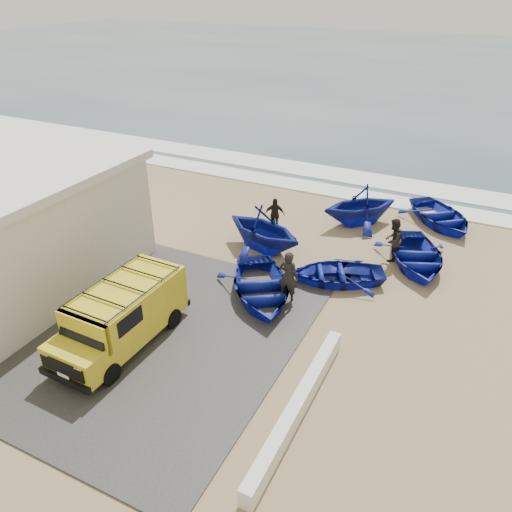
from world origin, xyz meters
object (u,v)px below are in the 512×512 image
at_px(boat_far_right, 441,216).
at_px(fisherman_back, 274,215).
at_px(parapet, 298,406).
at_px(fisherman_middle, 393,240).
at_px(boat_mid_left, 263,229).
at_px(boat_mid_right, 416,256).
at_px(boat_near_left, 261,287).
at_px(fisherman_front, 288,276).
at_px(boat_near_right, 336,273).
at_px(van, 122,314).
at_px(boat_far_left, 360,205).

distance_m(boat_far_right, fisherman_back, 7.59).
distance_m(parapet, fisherman_middle, 9.14).
relative_size(boat_mid_left, boat_mid_right, 0.91).
distance_m(boat_near_left, fisherman_front, 1.08).
height_order(boat_near_left, boat_far_right, boat_near_left).
bearing_deg(fisherman_middle, fisherman_back, -84.72).
xyz_separation_m(parapet, fisherman_back, (-4.95, 9.43, 0.50)).
xyz_separation_m(fisherman_middle, fisherman_back, (-5.24, 0.31, -0.11)).
height_order(parapet, fisherman_middle, fisherman_middle).
relative_size(boat_near_left, boat_mid_right, 1.03).
bearing_deg(parapet, boat_mid_right, 82.15).
bearing_deg(boat_near_left, boat_far_right, 28.38).
bearing_deg(fisherman_front, boat_mid_left, -50.02).
distance_m(boat_mid_right, fisherman_front, 5.67).
distance_m(boat_near_right, fisherman_middle, 2.95).
xyz_separation_m(parapet, van, (-5.86, 0.36, 0.78)).
bearing_deg(boat_mid_right, boat_far_right, 64.04).
distance_m(boat_mid_right, fisherman_middle, 1.08).
distance_m(boat_far_right, fisherman_middle, 4.44).
relative_size(parapet, van, 1.29).
bearing_deg(parapet, boat_near_left, 125.90).
xyz_separation_m(van, boat_far_left, (4.07, 11.42, -0.13)).
distance_m(boat_mid_right, boat_far_right, 4.26).
bearing_deg(parapet, boat_near_right, 99.92).
bearing_deg(boat_near_right, fisherman_front, -56.82).
bearing_deg(boat_far_left, boat_near_right, -38.13).
xyz_separation_m(van, boat_far_right, (7.40, 12.99, -0.65)).
height_order(boat_mid_left, fisherman_front, boat_mid_left).
distance_m(van, boat_near_left, 4.90).
distance_m(boat_mid_left, boat_mid_right, 6.10).
xyz_separation_m(boat_near_left, fisherman_front, (0.91, 0.28, 0.52)).
bearing_deg(fisherman_back, boat_near_left, -94.32).
xyz_separation_m(boat_mid_left, boat_far_right, (6.18, 5.72, -0.55)).
distance_m(van, fisherman_back, 9.12).
bearing_deg(boat_mid_right, boat_mid_left, 171.93).
xyz_separation_m(boat_far_right, fisherman_back, (-6.49, -3.92, 0.36)).
relative_size(boat_mid_left, boat_far_left, 1.03).
relative_size(van, boat_near_left, 1.12).
bearing_deg(boat_far_right, boat_mid_left, -176.57).
xyz_separation_m(parapet, boat_far_right, (1.54, 13.34, 0.14)).
xyz_separation_m(boat_near_right, boat_mid_right, (2.41, 2.50, 0.05)).
distance_m(parapet, fisherman_front, 5.27).
distance_m(parapet, boat_near_left, 5.46).
distance_m(van, boat_far_left, 12.13).
xyz_separation_m(boat_mid_right, boat_far_right, (0.29, 4.25, -0.01)).
distance_m(boat_mid_left, fisherman_back, 1.84).
bearing_deg(boat_far_right, fisherman_middle, -145.92).
height_order(boat_far_right, fisherman_front, fisherman_front).
distance_m(boat_far_left, fisherman_front, 7.10).
bearing_deg(boat_near_right, boat_near_left, -69.11).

